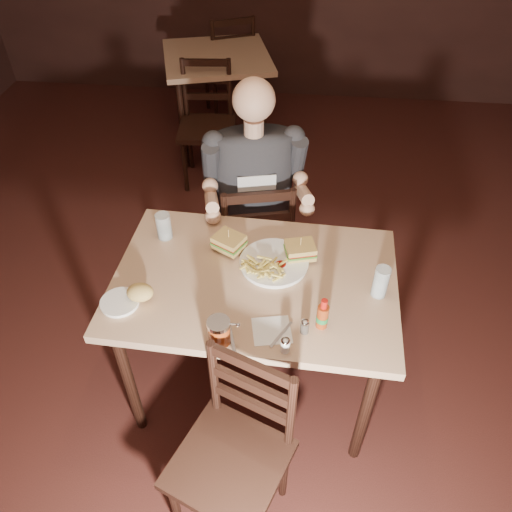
# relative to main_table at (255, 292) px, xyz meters

# --- Properties ---
(room_shell) EXTENTS (7.00, 7.00, 7.00)m
(room_shell) POSITION_rel_main_table_xyz_m (0.07, -0.09, 0.71)
(room_shell) COLOR black
(room_shell) RESTS_ON ground
(main_table) EXTENTS (1.20, 0.83, 0.77)m
(main_table) POSITION_rel_main_table_xyz_m (0.00, 0.00, 0.00)
(main_table) COLOR tan
(main_table) RESTS_ON ground
(bg_table) EXTENTS (0.99, 0.99, 0.77)m
(bg_table) POSITION_rel_main_table_xyz_m (-0.55, 2.37, -0.01)
(bg_table) COLOR tan
(bg_table) RESTS_ON ground
(chair_far) EXTENTS (0.50, 0.53, 0.88)m
(chair_far) POSITION_rel_main_table_xyz_m (-0.07, 0.63, -0.25)
(chair_far) COLOR black
(chair_far) RESTS_ON ground
(chair_near) EXTENTS (0.53, 0.55, 0.85)m
(chair_near) POSITION_rel_main_table_xyz_m (-0.03, -0.63, -0.26)
(chair_near) COLOR black
(chair_near) RESTS_ON ground
(bg_chair_far) EXTENTS (0.58, 0.60, 0.92)m
(bg_chair_far) POSITION_rel_main_table_xyz_m (-0.55, 2.92, -0.23)
(bg_chair_far) COLOR black
(bg_chair_far) RESTS_ON ground
(bg_chair_near) EXTENTS (0.44, 0.48, 0.88)m
(bg_chair_near) POSITION_rel_main_table_xyz_m (-0.55, 1.82, -0.25)
(bg_chair_near) COLOR black
(bg_chair_near) RESTS_ON ground
(diner) EXTENTS (0.60, 0.52, 0.90)m
(diner) POSITION_rel_main_table_xyz_m (-0.06, 0.59, 0.22)
(diner) COLOR #28292C
(diner) RESTS_ON chair_far
(dinner_plate) EXTENTS (0.30, 0.30, 0.02)m
(dinner_plate) POSITION_rel_main_table_xyz_m (0.07, 0.09, 0.09)
(dinner_plate) COLOR white
(dinner_plate) RESTS_ON main_table
(sandwich_left) EXTENTS (0.16, 0.15, 0.10)m
(sandwich_left) POSITION_rel_main_table_xyz_m (-0.13, 0.16, 0.15)
(sandwich_left) COLOR tan
(sandwich_left) RESTS_ON dinner_plate
(sandwich_right) EXTENTS (0.14, 0.13, 0.10)m
(sandwich_right) POSITION_rel_main_table_xyz_m (0.18, 0.14, 0.15)
(sandwich_right) COLOR tan
(sandwich_right) RESTS_ON dinner_plate
(fries_pile) EXTENTS (0.24, 0.17, 0.04)m
(fries_pile) POSITION_rel_main_table_xyz_m (0.04, 0.04, 0.12)
(fries_pile) COLOR #E6D164
(fries_pile) RESTS_ON dinner_plate
(ketchup_dollop) EXTENTS (0.05, 0.05, 0.01)m
(ketchup_dollop) POSITION_rel_main_table_xyz_m (0.10, 0.07, 0.11)
(ketchup_dollop) COLOR maroon
(ketchup_dollop) RESTS_ON dinner_plate
(glass_left) EXTENTS (0.07, 0.07, 0.12)m
(glass_left) POSITION_rel_main_table_xyz_m (-0.43, 0.22, 0.15)
(glass_left) COLOR silver
(glass_left) RESTS_ON main_table
(glass_right) EXTENTS (0.06, 0.06, 0.14)m
(glass_right) POSITION_rel_main_table_xyz_m (0.50, -0.04, 0.15)
(glass_right) COLOR silver
(glass_right) RESTS_ON main_table
(hot_sauce) EXTENTS (0.05, 0.05, 0.14)m
(hot_sauce) POSITION_rel_main_table_xyz_m (0.28, -0.22, 0.15)
(hot_sauce) COLOR maroon
(hot_sauce) RESTS_ON main_table
(salt_shaker) EXTENTS (0.04, 0.04, 0.06)m
(salt_shaker) POSITION_rel_main_table_xyz_m (0.15, -0.35, 0.12)
(salt_shaker) COLOR white
(salt_shaker) RESTS_ON main_table
(pepper_shaker) EXTENTS (0.03, 0.03, 0.06)m
(pepper_shaker) POSITION_rel_main_table_xyz_m (0.21, -0.26, 0.11)
(pepper_shaker) COLOR #38332D
(pepper_shaker) RESTS_ON main_table
(syrup_dispenser) EXTENTS (0.09, 0.09, 0.11)m
(syrup_dispenser) POSITION_rel_main_table_xyz_m (-0.09, -0.34, 0.14)
(syrup_dispenser) COLOR maroon
(syrup_dispenser) RESTS_ON main_table
(napkin) EXTENTS (0.17, 0.16, 0.00)m
(napkin) POSITION_rel_main_table_xyz_m (0.09, -0.27, 0.09)
(napkin) COLOR white
(napkin) RESTS_ON main_table
(knife) EXTENTS (0.07, 0.19, 0.00)m
(knife) POSITION_rel_main_table_xyz_m (-0.05, -0.33, 0.09)
(knife) COLOR silver
(knife) RESTS_ON napkin
(fork) EXTENTS (0.08, 0.13, 0.00)m
(fork) POSITION_rel_main_table_xyz_m (0.13, -0.29, 0.09)
(fork) COLOR silver
(fork) RESTS_ON napkin
(side_plate) EXTENTS (0.16, 0.16, 0.01)m
(side_plate) POSITION_rel_main_table_xyz_m (-0.51, -0.20, 0.09)
(side_plate) COLOR white
(side_plate) RESTS_ON main_table
(bread_roll) EXTENTS (0.11, 0.09, 0.06)m
(bread_roll) POSITION_rel_main_table_xyz_m (-0.44, -0.17, 0.13)
(bread_roll) COLOR tan
(bread_roll) RESTS_ON side_plate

